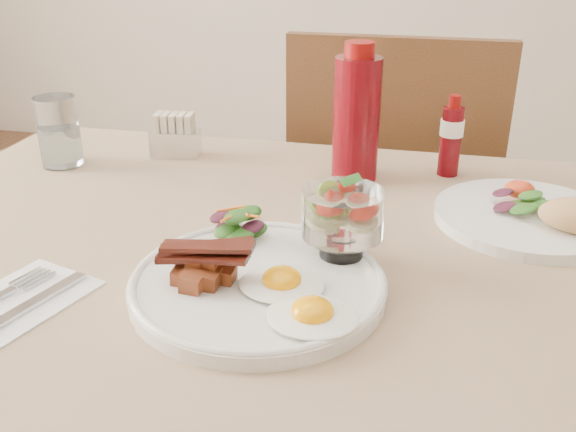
{
  "coord_description": "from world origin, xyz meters",
  "views": [
    {
      "loc": [
        0.07,
        -0.65,
        1.12
      ],
      "look_at": [
        -0.08,
        -0.01,
        0.82
      ],
      "focal_mm": 40.0,
      "sensor_mm": 36.0,
      "label": 1
    }
  ],
  "objects_px": {
    "table": "(355,333)",
    "sugar_caddy": "(175,137)",
    "fruit_cup": "(342,214)",
    "hot_sauce_bottle": "(451,137)",
    "main_plate": "(258,285)",
    "ketchup_bottle": "(357,117)",
    "second_plate": "(541,215)",
    "water_glass": "(59,135)",
    "chair_far": "(391,214)"
  },
  "relations": [
    {
      "from": "table",
      "to": "sugar_caddy",
      "type": "xyz_separation_m",
      "value": [
        -0.36,
        0.33,
        0.12
      ]
    },
    {
      "from": "fruit_cup",
      "to": "hot_sauce_bottle",
      "type": "bearing_deg",
      "value": 70.18
    },
    {
      "from": "main_plate",
      "to": "ketchup_bottle",
      "type": "height_order",
      "value": "ketchup_bottle"
    },
    {
      "from": "table",
      "to": "ketchup_bottle",
      "type": "height_order",
      "value": "ketchup_bottle"
    },
    {
      "from": "fruit_cup",
      "to": "sugar_caddy",
      "type": "xyz_separation_m",
      "value": [
        -0.33,
        0.32,
        -0.04
      ]
    },
    {
      "from": "main_plate",
      "to": "sugar_caddy",
      "type": "bearing_deg",
      "value": 122.59
    },
    {
      "from": "table",
      "to": "fruit_cup",
      "type": "height_order",
      "value": "fruit_cup"
    },
    {
      "from": "table",
      "to": "fruit_cup",
      "type": "xyz_separation_m",
      "value": [
        -0.02,
        0.0,
        0.16
      ]
    },
    {
      "from": "table",
      "to": "second_plate",
      "type": "xyz_separation_m",
      "value": [
        0.22,
        0.17,
        0.11
      ]
    },
    {
      "from": "sugar_caddy",
      "to": "water_glass",
      "type": "relative_size",
      "value": 0.76
    },
    {
      "from": "main_plate",
      "to": "sugar_caddy",
      "type": "distance_m",
      "value": 0.47
    },
    {
      "from": "main_plate",
      "to": "second_plate",
      "type": "height_order",
      "value": "second_plate"
    },
    {
      "from": "main_plate",
      "to": "sugar_caddy",
      "type": "xyz_separation_m",
      "value": [
        -0.25,
        0.4,
        0.02
      ]
    },
    {
      "from": "main_plate",
      "to": "water_glass",
      "type": "distance_m",
      "value": 0.53
    },
    {
      "from": "ketchup_bottle",
      "to": "sugar_caddy",
      "type": "distance_m",
      "value": 0.32
    },
    {
      "from": "water_glass",
      "to": "ketchup_bottle",
      "type": "bearing_deg",
      "value": 5.6
    },
    {
      "from": "hot_sauce_bottle",
      "to": "sugar_caddy",
      "type": "height_order",
      "value": "hot_sauce_bottle"
    },
    {
      "from": "main_plate",
      "to": "ketchup_bottle",
      "type": "xyz_separation_m",
      "value": [
        0.06,
        0.36,
        0.09
      ]
    },
    {
      "from": "second_plate",
      "to": "table",
      "type": "bearing_deg",
      "value": -142.52
    },
    {
      "from": "ketchup_bottle",
      "to": "table",
      "type": "bearing_deg",
      "value": -81.49
    },
    {
      "from": "main_plate",
      "to": "sugar_caddy",
      "type": "height_order",
      "value": "sugar_caddy"
    },
    {
      "from": "fruit_cup",
      "to": "sugar_caddy",
      "type": "distance_m",
      "value": 0.47
    },
    {
      "from": "chair_far",
      "to": "main_plate",
      "type": "xyz_separation_m",
      "value": [
        -0.1,
        -0.74,
        0.24
      ]
    },
    {
      "from": "ketchup_bottle",
      "to": "water_glass",
      "type": "xyz_separation_m",
      "value": [
        -0.48,
        -0.05,
        -0.05
      ]
    },
    {
      "from": "chair_far",
      "to": "ketchup_bottle",
      "type": "relative_size",
      "value": 4.42
    },
    {
      "from": "water_glass",
      "to": "hot_sauce_bottle",
      "type": "bearing_deg",
      "value": 8.72
    },
    {
      "from": "chair_far",
      "to": "main_plate",
      "type": "bearing_deg",
      "value": -97.8
    },
    {
      "from": "chair_far",
      "to": "water_glass",
      "type": "distance_m",
      "value": 0.73
    },
    {
      "from": "chair_far",
      "to": "fruit_cup",
      "type": "xyz_separation_m",
      "value": [
        -0.02,
        -0.66,
        0.3
      ]
    },
    {
      "from": "chair_far",
      "to": "ketchup_bottle",
      "type": "distance_m",
      "value": 0.5
    },
    {
      "from": "main_plate",
      "to": "ketchup_bottle",
      "type": "relative_size",
      "value": 1.33
    },
    {
      "from": "sugar_caddy",
      "to": "water_glass",
      "type": "bearing_deg",
      "value": -161.09
    },
    {
      "from": "main_plate",
      "to": "fruit_cup",
      "type": "xyz_separation_m",
      "value": [
        0.08,
        0.07,
        0.06
      ]
    },
    {
      "from": "main_plate",
      "to": "fruit_cup",
      "type": "distance_m",
      "value": 0.12
    },
    {
      "from": "hot_sauce_bottle",
      "to": "sugar_caddy",
      "type": "relative_size",
      "value": 1.49
    },
    {
      "from": "table",
      "to": "chair_far",
      "type": "bearing_deg",
      "value": 90.0
    },
    {
      "from": "table",
      "to": "fruit_cup",
      "type": "relative_size",
      "value": 14.04
    },
    {
      "from": "table",
      "to": "ketchup_bottle",
      "type": "relative_size",
      "value": 6.32
    },
    {
      "from": "chair_far",
      "to": "main_plate",
      "type": "distance_m",
      "value": 0.78
    },
    {
      "from": "table",
      "to": "sugar_caddy",
      "type": "bearing_deg",
      "value": 137.48
    },
    {
      "from": "second_plate",
      "to": "hot_sauce_bottle",
      "type": "relative_size",
      "value": 1.94
    },
    {
      "from": "chair_far",
      "to": "sugar_caddy",
      "type": "height_order",
      "value": "chair_far"
    },
    {
      "from": "ketchup_bottle",
      "to": "sugar_caddy",
      "type": "relative_size",
      "value": 2.44
    },
    {
      "from": "ketchup_bottle",
      "to": "water_glass",
      "type": "distance_m",
      "value": 0.48
    },
    {
      "from": "ketchup_bottle",
      "to": "hot_sauce_bottle",
      "type": "distance_m",
      "value": 0.16
    },
    {
      "from": "hot_sauce_bottle",
      "to": "water_glass",
      "type": "xyz_separation_m",
      "value": [
        -0.62,
        -0.1,
        -0.01
      ]
    },
    {
      "from": "chair_far",
      "to": "second_plate",
      "type": "bearing_deg",
      "value": -66.08
    },
    {
      "from": "water_glass",
      "to": "sugar_caddy",
      "type": "bearing_deg",
      "value": 26.45
    },
    {
      "from": "second_plate",
      "to": "sugar_caddy",
      "type": "bearing_deg",
      "value": 164.69
    },
    {
      "from": "chair_far",
      "to": "sugar_caddy",
      "type": "distance_m",
      "value": 0.55
    }
  ]
}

